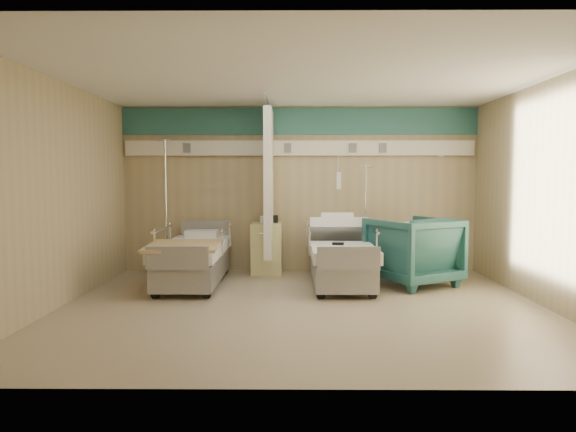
{
  "coord_description": "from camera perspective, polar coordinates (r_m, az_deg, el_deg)",
  "views": [
    {
      "loc": [
        -0.13,
        -6.28,
        1.6
      ],
      "look_at": [
        -0.18,
        0.6,
        1.09
      ],
      "focal_mm": 32.0,
      "sensor_mm": 36.0,
      "label": 1
    }
  ],
  "objects": [
    {
      "name": "toiletry_bag",
      "position": [
        8.57,
        -1.92,
        -0.33
      ],
      "size": [
        0.24,
        0.17,
        0.12
      ],
      "primitive_type": "cube",
      "rotation": [
        0.0,
        0.0,
        0.1
      ],
      "color": "black",
      "rests_on": "bedside_cabinet"
    },
    {
      "name": "tan_blanket",
      "position": [
        7.34,
        -11.54,
        -3.25
      ],
      "size": [
        1.06,
        1.29,
        0.04
      ],
      "primitive_type": "cube",
      "rotation": [
        0.0,
        0.0,
        0.06
      ],
      "color": "tan",
      "rests_on": "bed_left"
    },
    {
      "name": "room_walls",
      "position": [
        6.54,
        1.29,
        6.57
      ],
      "size": [
        6.04,
        5.04,
        2.82
      ],
      "color": "tan",
      "rests_on": "ground"
    },
    {
      "name": "iv_stand_right",
      "position": [
        8.72,
        8.54,
        -3.89
      ],
      "size": [
        0.32,
        0.32,
        1.8
      ],
      "rotation": [
        0.0,
        0.0,
        -0.15
      ],
      "color": "silver",
      "rests_on": "ground"
    },
    {
      "name": "ground",
      "position": [
        6.48,
        1.57,
        -10.03
      ],
      "size": [
        6.0,
        5.0,
        0.0
      ],
      "primitive_type": "cube",
      "color": "gray",
      "rests_on": "ground"
    },
    {
      "name": "bed_right",
      "position": [
        7.72,
        5.86,
        -5.33
      ],
      "size": [
        1.0,
        2.16,
        0.63
      ],
      "primitive_type": null,
      "color": "silver",
      "rests_on": "ground"
    },
    {
      "name": "waffle_blanket",
      "position": [
        7.83,
        13.56,
        0.21
      ],
      "size": [
        0.86,
        0.84,
        0.07
      ],
      "primitive_type": "cube",
      "rotation": [
        0.0,
        0.0,
        3.72
      ],
      "color": "white",
      "rests_on": "visitor_armchair"
    },
    {
      "name": "iv_stand_left",
      "position": [
        8.77,
        -13.34,
        -3.33
      ],
      "size": [
        0.4,
        0.4,
        2.23
      ],
      "rotation": [
        0.0,
        0.0,
        -0.3
      ],
      "color": "silver",
      "rests_on": "ground"
    },
    {
      "name": "white_cup",
      "position": [
        8.47,
        -2.84,
        -0.4
      ],
      "size": [
        0.11,
        0.11,
        0.12
      ],
      "primitive_type": "cylinder",
      "rotation": [
        0.0,
        0.0,
        -0.37
      ],
      "color": "white",
      "rests_on": "bedside_cabinet"
    },
    {
      "name": "call_remote",
      "position": [
        7.46,
        5.58,
        -3.08
      ],
      "size": [
        0.18,
        0.11,
        0.04
      ],
      "primitive_type": "cube",
      "rotation": [
        0.0,
        0.0,
        -0.22
      ],
      "color": "black",
      "rests_on": "bed_right"
    },
    {
      "name": "bed_left",
      "position": [
        7.83,
        -10.46,
        -5.25
      ],
      "size": [
        1.0,
        2.16,
        0.63
      ],
      "primitive_type": null,
      "color": "silver",
      "rests_on": "ground"
    },
    {
      "name": "bedside_cabinet",
      "position": [
        8.57,
        -2.4,
        -3.61
      ],
      "size": [
        0.5,
        0.48,
        0.85
      ],
      "primitive_type": "cube",
      "color": "#E0DA8C",
      "rests_on": "ground"
    },
    {
      "name": "visitor_armchair",
      "position": [
        7.88,
        13.7,
        -3.78
      ],
      "size": [
        1.51,
        1.52,
        1.03
      ],
      "primitive_type": "imported",
      "rotation": [
        0.0,
        0.0,
        3.65
      ],
      "color": "#1F4F4B",
      "rests_on": "ground"
    }
  ]
}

